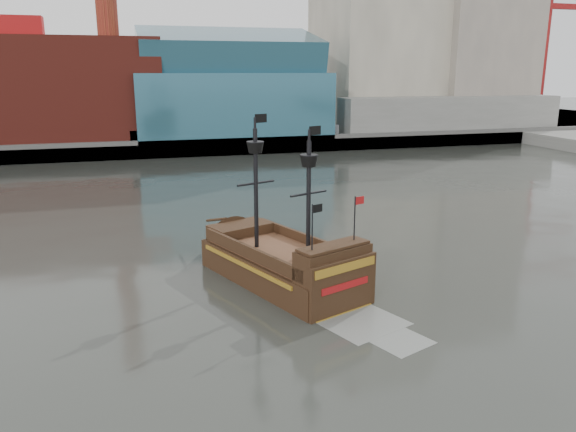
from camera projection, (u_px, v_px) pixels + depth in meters
name	position (u px, v px, depth m)	size (l,w,h in m)	color
ground	(309.00, 367.00, 24.23)	(400.00, 400.00, 0.00)	#242622
promenade_far	(160.00, 130.00, 109.38)	(220.00, 60.00, 2.00)	slate
seawall	(174.00, 149.00, 81.92)	(220.00, 1.00, 2.60)	#4C4C49
crane_a	(543.00, 37.00, 117.01)	(22.50, 4.00, 32.25)	slate
crane_b	(545.00, 56.00, 129.81)	(19.10, 4.00, 26.25)	slate
pirate_ship	(282.00, 268.00, 33.52)	(9.02, 14.88, 10.71)	black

